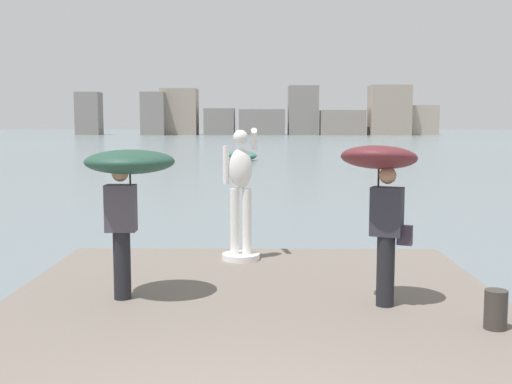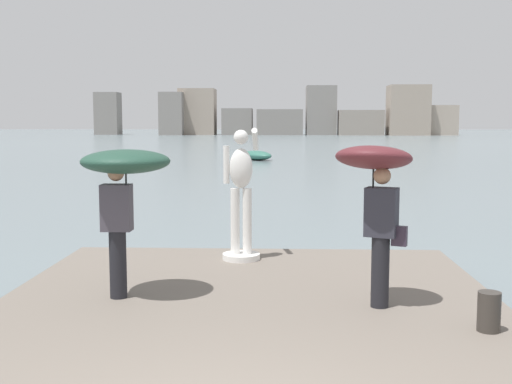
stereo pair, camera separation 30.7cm
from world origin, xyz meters
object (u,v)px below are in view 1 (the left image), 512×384
at_px(mooring_bollard, 496,309).
at_px(boat_far, 242,155).
at_px(statue_white_figure, 241,198).
at_px(onlooker_right, 381,181).
at_px(onlooker_left, 128,176).

xyz_separation_m(mooring_bollard, boat_far, (-4.08, 38.30, -0.29)).
height_order(statue_white_figure, boat_far, statue_white_figure).
distance_m(statue_white_figure, onlooker_right, 3.23).
relative_size(statue_white_figure, onlooker_right, 1.07).
height_order(mooring_bollard, boat_far, mooring_bollard).
height_order(onlooker_right, boat_far, onlooker_right).
distance_m(onlooker_left, onlooker_right, 3.18).
distance_m(mooring_bollard, boat_far, 38.52).
bearing_deg(statue_white_figure, mooring_bollard, -50.43).
relative_size(onlooker_left, onlooker_right, 0.94).
bearing_deg(mooring_bollard, statue_white_figure, 129.57).
bearing_deg(onlooker_left, mooring_bollard, -15.55).
distance_m(onlooker_left, boat_far, 37.15).
bearing_deg(mooring_bollard, onlooker_right, 139.92).
xyz_separation_m(statue_white_figure, mooring_bollard, (2.93, -3.55, -0.80)).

